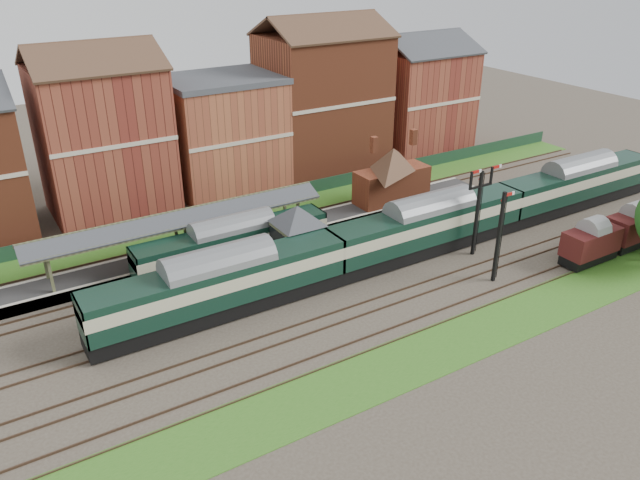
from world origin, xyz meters
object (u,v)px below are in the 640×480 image
dmu_train (429,225)px  platform_railcar (233,243)px  semaphore_bracket (478,207)px  goods_van_a (591,243)px  signal_box (298,236)px

dmu_train → platform_railcar: (-16.27, 6.50, -0.37)m
semaphore_bracket → platform_railcar: (-19.59, 9.00, -2.29)m
goods_van_a → semaphore_bracket: bearing=139.2°
dmu_train → platform_railcar: size_ratio=3.50×
semaphore_bracket → signal_box: bearing=159.1°
semaphore_bracket → dmu_train: (-3.32, 2.50, -1.92)m
signal_box → semaphore_bracket: semaphore_bracket is taller
platform_railcar → goods_van_a: bearing=-29.8°
platform_railcar → goods_van_a: size_ratio=3.18×
semaphore_bracket → platform_railcar: size_ratio=0.47×
semaphore_bracket → goods_van_a: semaphore_bracket is taller
signal_box → dmu_train: 12.17m
semaphore_bracket → platform_railcar: bearing=155.3°
semaphore_bracket → goods_van_a: (7.52, -6.50, -2.74)m
goods_van_a → platform_railcar: bearing=150.2°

